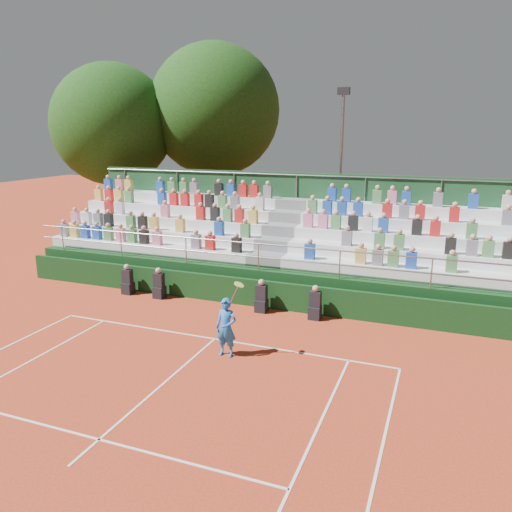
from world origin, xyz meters
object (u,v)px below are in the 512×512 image
at_px(tree_west, 112,125).
at_px(tennis_player, 226,327).
at_px(floodlight_mast, 341,159).
at_px(tree_east, 214,111).

bearing_deg(tree_west, tennis_player, -44.69).
bearing_deg(floodlight_mast, tree_west, -176.05).
height_order(tree_west, floodlight_mast, tree_west).
distance_m(tree_west, floodlight_mast, 13.22).
bearing_deg(tennis_player, tree_west, 135.31).
bearing_deg(floodlight_mast, tennis_player, -91.02).
distance_m(tennis_player, tree_east, 18.77).
height_order(tennis_player, floodlight_mast, floodlight_mast).
relative_size(tree_west, tree_east, 0.89).
distance_m(tennis_player, tree_west, 18.91).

